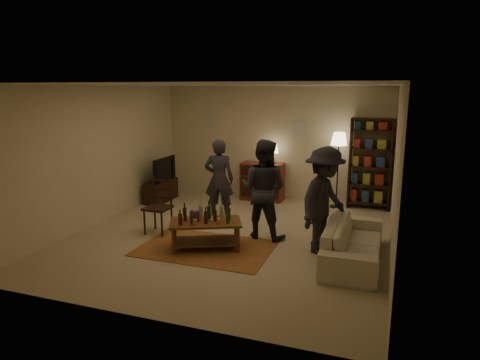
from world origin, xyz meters
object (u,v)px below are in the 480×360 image
at_px(tv_stand, 161,185).
at_px(person_right, 263,189).
at_px(dresser, 263,180).
at_px(person_left, 219,179).
at_px(dining_chair, 159,204).
at_px(floor_lamp, 339,144).
at_px(coffee_table, 205,225).
at_px(bookshelf, 370,163).
at_px(sofa, 353,242).
at_px(person_by_sofa, 324,201).

bearing_deg(tv_stand, person_right, -28.61).
bearing_deg(dresser, person_left, -103.31).
bearing_deg(dining_chair, floor_lamp, 44.85).
height_order(coffee_table, tv_stand, tv_stand).
distance_m(tv_stand, bookshelf, 4.84).
distance_m(sofa, person_right, 1.82).
bearing_deg(dresser, floor_lamp, -3.15).
bearing_deg(dresser, bookshelf, 1.57).
height_order(coffee_table, dining_chair, dining_chair).
bearing_deg(floor_lamp, person_left, -142.89).
distance_m(tv_stand, person_right, 3.47).
xyz_separation_m(coffee_table, person_right, (0.76, 0.86, 0.47)).
bearing_deg(person_left, dining_chair, 46.20).
height_order(dresser, person_by_sofa, person_by_sofa).
height_order(coffee_table, person_by_sofa, person_by_sofa).
bearing_deg(dresser, dining_chair, -111.32).
bearing_deg(floor_lamp, sofa, -78.30).
xyz_separation_m(tv_stand, bookshelf, (4.69, 0.98, 0.65)).
bearing_deg(dining_chair, coffee_table, -23.08).
bearing_deg(person_left, person_by_sofa, 140.49).
bearing_deg(coffee_table, bookshelf, 55.15).
distance_m(dining_chair, bookshelf, 4.68).
xyz_separation_m(floor_lamp, person_left, (-2.18, -1.65, -0.61)).
distance_m(dining_chair, floor_lamp, 4.14).
xyz_separation_m(bookshelf, person_left, (-2.85, -1.81, -0.21)).
bearing_deg(sofa, person_right, 71.20).
distance_m(floor_lamp, person_by_sofa, 2.91).
relative_size(dresser, bookshelf, 0.67).
height_order(dresser, floor_lamp, floor_lamp).
distance_m(sofa, person_left, 3.16).
distance_m(tv_stand, floor_lamp, 4.24).
relative_size(coffee_table, tv_stand, 1.26).
bearing_deg(dresser, tv_stand, -157.93).
bearing_deg(sofa, dining_chair, 86.78).
bearing_deg(dining_chair, sofa, -2.50).
relative_size(dining_chair, dresser, 0.76).
bearing_deg(bookshelf, floor_lamp, -166.27).
height_order(bookshelf, sofa, bookshelf).
xyz_separation_m(dining_chair, dresser, (1.14, 2.91, -0.07)).
xyz_separation_m(dining_chair, tv_stand, (-1.12, 2.00, -0.16)).
bearing_deg(person_right, dresser, -65.92).
height_order(tv_stand, person_right, person_right).
bearing_deg(coffee_table, dresser, 90.16).
height_order(tv_stand, floor_lamp, floor_lamp).
bearing_deg(sofa, floor_lamp, 11.70).
height_order(floor_lamp, person_left, floor_lamp).
bearing_deg(tv_stand, bookshelf, 11.80).
xyz_separation_m(dining_chair, person_by_sofa, (3.03, -0.03, 0.33)).
xyz_separation_m(coffee_table, floor_lamp, (1.76, 3.32, 1.02)).
height_order(dining_chair, person_left, person_left).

